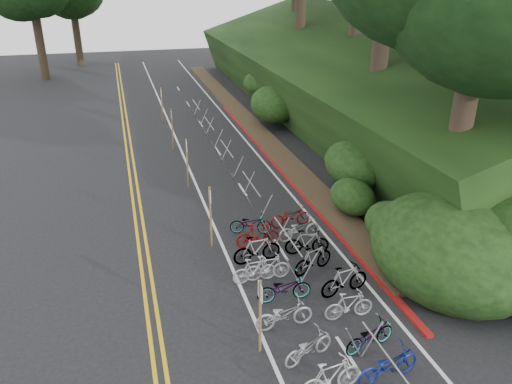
% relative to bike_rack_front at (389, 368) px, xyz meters
% --- Properties ---
extents(ground, '(120.00, 120.00, 0.00)m').
position_rel_bike_rack_front_xyz_m(ground, '(-3.42, 3.49, -0.82)').
color(ground, black).
rests_on(ground, ground).
extents(road_markings, '(7.47, 80.00, 0.01)m').
position_rel_bike_rack_front_xyz_m(road_markings, '(-2.79, 13.59, -0.82)').
color(road_markings, gold).
rests_on(road_markings, ground).
extents(red_curb, '(0.25, 28.00, 0.10)m').
position_rel_bike_rack_front_xyz_m(red_curb, '(2.28, 15.49, -0.77)').
color(red_curb, maroon).
rests_on(red_curb, ground).
extents(embankment, '(14.30, 48.14, 9.11)m').
position_rel_bike_rack_front_xyz_m(embankment, '(9.54, 22.53, 1.75)').
color(embankment, black).
rests_on(embankment, ground).
extents(bike_rack_front, '(1.12, 2.90, 1.12)m').
position_rel_bike_rack_front_xyz_m(bike_rack_front, '(0.00, 0.00, 0.00)').
color(bike_rack_front, '#9D9FA3').
rests_on(bike_rack_front, ground).
extents(bike_racks_rest, '(1.14, 23.00, 1.17)m').
position_rel_bike_rack_front_xyz_m(bike_racks_rest, '(-0.42, 16.49, 0.03)').
color(bike_racks_rest, '#9D9FA3').
rests_on(bike_racks_rest, ground).
extents(signpost_near, '(0.08, 0.40, 2.34)m').
position_rel_bike_rack_front_xyz_m(signpost_near, '(-2.64, 2.33, 0.52)').
color(signpost_near, brown).
rests_on(signpost_near, ground).
extents(signposts_rest, '(0.08, 18.40, 2.50)m').
position_rel_bike_rack_front_xyz_m(signposts_rest, '(-2.82, 17.49, 0.61)').
color(signposts_rest, brown).
rests_on(signposts_rest, ground).
extents(bike_front, '(0.52, 1.59, 0.95)m').
position_rel_bike_rack_front_xyz_m(bike_front, '(-1.87, 5.67, -0.35)').
color(bike_front, '#9E9EA3').
rests_on(bike_front, ground).
extents(bike_valet, '(3.19, 10.67, 1.09)m').
position_rel_bike_rack_front_xyz_m(bike_valet, '(-0.43, 4.87, -0.33)').
color(bike_valet, beige).
rests_on(bike_valet, ground).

